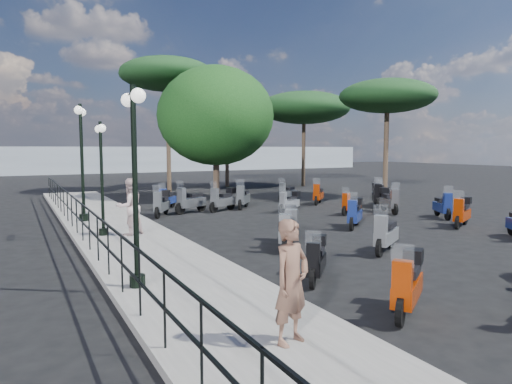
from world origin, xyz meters
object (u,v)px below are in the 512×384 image
scooter_2 (291,226)px  scooter_26 (384,195)px  scooter_0 (407,285)px  scooter_15 (243,198)px  lamp_post_0 (135,174)px  scooter_4 (162,204)px  scooter_10 (223,200)px  scooter_27 (318,195)px  scooter_5 (167,200)px  scooter_14 (289,202)px  scooter_1 (316,261)px  scooter_20 (377,195)px  broadleaf_tree (216,116)px  pine_0 (227,106)px  pine_1 (304,108)px  woman (291,282)px  scooter_13 (351,205)px  pine_3 (387,96)px  scooter_18 (462,213)px  scooter_25 (389,201)px  scooter_9 (190,202)px  lamp_post_2 (82,155)px  scooter_8 (355,214)px  scooter_21 (287,193)px  pedestrian_far (130,207)px  scooter_19 (443,207)px  pine_2 (167,75)px  lamp_post_1 (102,171)px  scooter_3 (287,232)px  scooter_7 (386,235)px

scooter_2 → scooter_26: size_ratio=1.05×
scooter_0 → scooter_15: scooter_15 is taller
lamp_post_0 → scooter_4: (3.38, 9.78, -1.86)m
scooter_10 → scooter_27: bearing=-116.2°
scooter_5 → scooter_14: 5.77m
scooter_1 → scooter_20: (9.98, 8.91, 0.10)m
broadleaf_tree → pine_0: bearing=61.0°
pine_1 → woman: bearing=-124.3°
scooter_2 → scooter_14: scooter_2 is taller
scooter_13 → pine_3: size_ratio=0.21×
pine_3 → scooter_0: bearing=-132.7°
woman → scooter_2: (3.89, 6.12, -0.48)m
scooter_18 → scooter_25: (0.25, 3.90, 0.01)m
scooter_0 → scooter_9: 13.46m
lamp_post_2 → scooter_8: bearing=-18.0°
woman → scooter_21: bearing=39.5°
pedestrian_far → scooter_26: 13.92m
scooter_2 → pine_0: bearing=-77.5°
scooter_0 → scooter_8: bearing=-69.3°
scooter_19 → scooter_27: 6.46m
scooter_8 → scooter_21: bearing=-56.3°
scooter_15 → pine_0: 13.53m
lamp_post_0 → scooter_5: (4.27, 11.92, -1.93)m
pine_2 → pine_3: pine_2 is taller
scooter_0 → scooter_19: size_ratio=0.97×
scooter_4 → scooter_20: size_ratio=0.99×
lamp_post_1 → scooter_1: bearing=-61.3°
pine_2 → pine_3: bearing=-42.0°
scooter_3 → scooter_18: 7.55m
scooter_8 → scooter_0: bearing=104.8°
lamp_post_2 → scooter_13: size_ratio=2.97×
scooter_0 → scooter_4: 13.08m
scooter_7 → scooter_21: (4.13, 11.70, -0.04)m
scooter_8 → scooter_27: size_ratio=1.02×
pedestrian_far → scooter_2: 5.07m
scooter_7 → scooter_21: scooter_7 is taller
lamp_post_1 → scooter_26: lamp_post_1 is taller
scooter_2 → scooter_9: scooter_9 is taller
scooter_25 → pine_0: bearing=-65.2°
scooter_9 → scooter_19: bearing=-151.1°
broadleaf_tree → scooter_21: bearing=-46.1°
scooter_8 → lamp_post_2: bearing=17.2°
scooter_8 → pine_2: (-1.76, 16.38, 7.04)m
scooter_2 → broadleaf_tree: size_ratio=0.22×
scooter_0 → pine_2: bearing=-42.4°
lamp_post_2 → scooter_7: size_ratio=2.79×
lamp_post_1 → scooter_7: lamp_post_1 is taller
lamp_post_1 → pine_3: (16.76, 5.22, 3.65)m
scooter_25 → scooter_1: bearing=60.6°
scooter_1 → scooter_9: (1.17, 11.10, 0.06)m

